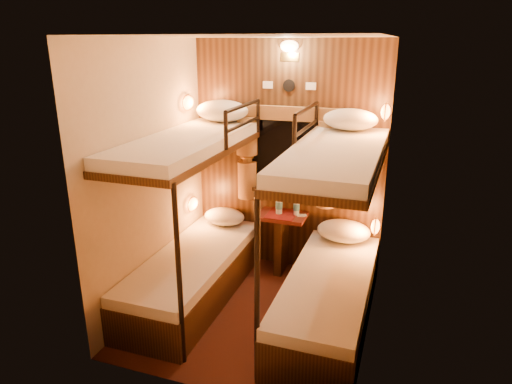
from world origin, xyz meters
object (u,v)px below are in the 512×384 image
at_px(bunk_left, 193,243).
at_px(table, 282,235).
at_px(bottle_left, 279,204).
at_px(bottle_right, 296,206).
at_px(bunk_right, 330,264).

bearing_deg(bunk_left, table, 50.33).
xyz_separation_m(bottle_left, bottle_right, (0.18, 0.03, -0.01)).
bearing_deg(bunk_left, bunk_right, 0.00).
relative_size(bunk_left, bunk_right, 1.00).
bearing_deg(bunk_right, bottle_left, 131.10).
height_order(bunk_left, bottle_right, bunk_left).
height_order(bunk_right, bottle_left, bunk_right).
bearing_deg(bottle_right, bunk_left, -134.39).
relative_size(table, bottle_right, 2.90).
bearing_deg(table, bottle_right, 11.24).
relative_size(bunk_left, bottle_left, 7.64).
height_order(bottle_left, bottle_right, bottle_left).
xyz_separation_m(table, bottle_left, (-0.03, 0.00, 0.34)).
height_order(bunk_left, bottle_left, bunk_left).
xyz_separation_m(bunk_left, table, (0.65, 0.78, -0.14)).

